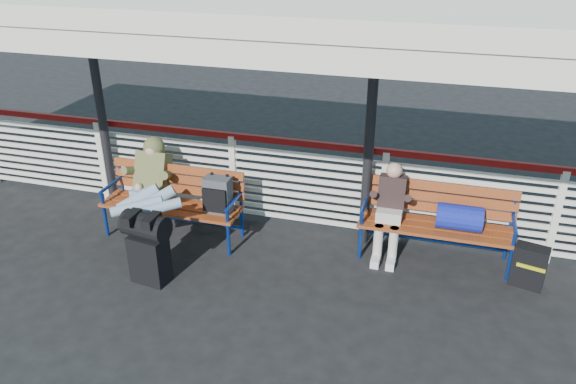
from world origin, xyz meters
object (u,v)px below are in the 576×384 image
(bench_right, at_px, (446,217))
(companion_person, at_px, (390,210))
(luggage_stack, at_px, (148,245))
(traveler_man, at_px, (148,195))
(suitcase_side, at_px, (529,266))
(bench_left, at_px, (187,195))

(bench_right, distance_m, companion_person, 0.66)
(luggage_stack, relative_size, traveler_man, 0.53)
(luggage_stack, xyz_separation_m, suitcase_side, (4.10, 1.10, -0.22))
(luggage_stack, relative_size, suitcase_side, 1.73)
(bench_right, distance_m, suitcase_side, 1.05)
(luggage_stack, height_order, companion_person, companion_person)
(bench_left, relative_size, suitcase_side, 3.62)
(luggage_stack, distance_m, bench_left, 1.04)
(traveler_man, relative_size, companion_person, 1.43)
(bench_right, bearing_deg, traveler_man, -168.54)
(traveler_man, distance_m, suitcase_side, 4.49)
(traveler_man, xyz_separation_m, suitcase_side, (4.44, 0.41, -0.47))
(luggage_stack, bearing_deg, companion_person, 36.84)
(luggage_stack, height_order, traveler_man, traveler_man)
(bench_left, relative_size, bench_right, 1.00)
(companion_person, height_order, suitcase_side, companion_person)
(suitcase_side, bearing_deg, luggage_stack, -150.99)
(bench_left, xyz_separation_m, companion_person, (2.50, 0.32, 0.00))
(companion_person, bearing_deg, traveler_man, -166.90)
(luggage_stack, xyz_separation_m, traveler_man, (-0.35, 0.69, 0.25))
(bench_left, xyz_separation_m, traveler_man, (-0.34, -0.35, 0.13))
(companion_person, distance_m, suitcase_side, 1.66)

